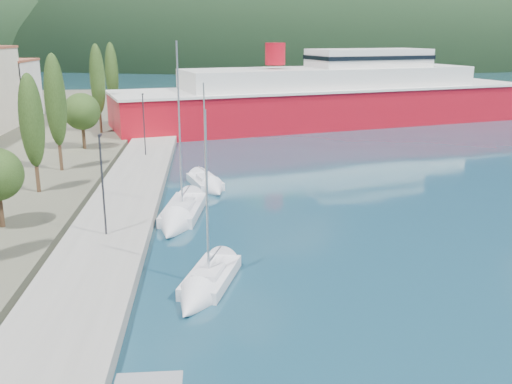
{
  "coord_description": "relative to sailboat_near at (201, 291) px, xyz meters",
  "views": [
    {
      "loc": [
        -2.73,
        -18.14,
        12.49
      ],
      "look_at": [
        0.0,
        14.0,
        3.5
      ],
      "focal_mm": 40.0,
      "sensor_mm": 36.0,
      "label": 1
    }
  ],
  "objects": [
    {
      "name": "ferry",
      "position": [
        17.86,
        54.01,
        3.36
      ],
      "size": [
        61.27,
        28.77,
        11.93
      ],
      "color": "#AE0C1A",
      "rests_on": "ground"
    },
    {
      "name": "sailboat_far",
      "position": [
        0.6,
        19.88,
        0.0
      ],
      "size": [
        3.8,
        6.75,
        9.46
      ],
      "color": "silver",
      "rests_on": "ground"
    },
    {
      "name": "quay",
      "position": [
        -5.75,
        18.34,
        0.13
      ],
      "size": [
        5.0,
        88.0,
        0.8
      ],
      "primitive_type": "cube",
      "color": "gray",
      "rests_on": "ground"
    },
    {
      "name": "sailboat_near",
      "position": [
        0.0,
        0.0,
        0.0
      ],
      "size": [
        3.96,
        7.13,
        9.82
      ],
      "color": "silver",
      "rests_on": "ground"
    },
    {
      "name": "sailboat_mid",
      "position": [
        -1.68,
        11.21,
        0.04
      ],
      "size": [
        3.7,
        9.27,
        12.98
      ],
      "color": "silver",
      "rests_on": "ground"
    },
    {
      "name": "tree_row",
      "position": [
        -12.6,
        24.76,
        5.65
      ],
      "size": [
        3.84,
        62.42,
        11.12
      ],
      "color": "#47301E",
      "rests_on": "land_strip"
    },
    {
      "name": "lamp_posts",
      "position": [
        -5.75,
        7.41,
        3.81
      ],
      "size": [
        0.15,
        47.05,
        6.06
      ],
      "color": "#2D2D33",
      "rests_on": "quay"
    },
    {
      "name": "ground",
      "position": [
        3.25,
        112.34,
        -0.27
      ],
      "size": [
        1400.0,
        1400.0,
        0.0
      ],
      "primitive_type": "plane",
      "color": "#183E50"
    }
  ]
}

